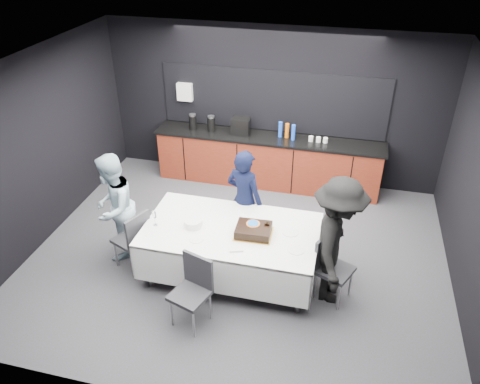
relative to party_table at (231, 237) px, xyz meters
name	(u,v)px	position (x,y,z in m)	size (l,w,h in m)	color
ground	(238,255)	(0.00, 0.40, -0.64)	(6.00, 6.00, 0.00)	#424247
room_shell	(238,142)	(0.00, 0.40, 1.22)	(6.04, 5.04, 2.82)	white
kitchenette	(267,156)	(-0.02, 2.62, -0.10)	(4.10, 0.64, 2.05)	maroon
party_table	(231,237)	(0.00, 0.00, 0.00)	(2.32, 1.32, 0.78)	#99999E
cake_assembly	(254,230)	(0.32, -0.05, 0.20)	(0.50, 0.42, 0.16)	gold
plate_stack	(193,223)	(-0.51, -0.07, 0.19)	(0.25, 0.25, 0.10)	white
loose_plate_near	(196,239)	(-0.37, -0.33, 0.14)	(0.20, 0.20, 0.01)	white
loose_plate_right_a	(290,232)	(0.78, 0.11, 0.14)	(0.22, 0.22, 0.01)	white
loose_plate_right_b	(296,250)	(0.90, -0.24, 0.14)	(0.22, 0.22, 0.01)	white
loose_plate_far	(248,210)	(0.12, 0.48, 0.14)	(0.20, 0.20, 0.01)	white
fork_pile	(236,249)	(0.18, -0.42, 0.15)	(0.17, 0.11, 0.03)	white
champagne_flute	(154,215)	(-1.01, -0.16, 0.30)	(0.06, 0.06, 0.22)	white
chair_left	(134,237)	(-1.34, -0.18, -0.11)	(0.55, 0.55, 0.92)	#2C2C31
chair_right	(330,263)	(1.33, -0.09, -0.11)	(0.55, 0.55, 0.92)	#2C2C31
chair_near	(193,286)	(-0.23, -0.91, -0.11)	(0.53, 0.53, 0.92)	#2C2C31
person_center	(244,200)	(0.02, 0.70, 0.16)	(0.58, 0.38, 1.59)	black
person_left	(113,207)	(-1.73, 0.05, 0.17)	(0.78, 0.61, 1.61)	#A2BECC
person_right	(336,242)	(1.38, -0.09, 0.24)	(1.14, 0.66, 1.77)	black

